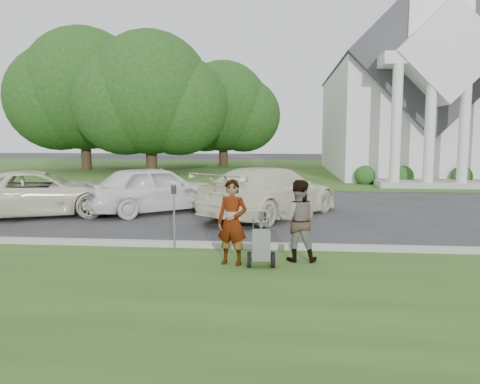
# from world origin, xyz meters

# --- Properties ---
(ground) EXTENTS (120.00, 120.00, 0.00)m
(ground) POSITION_xyz_m (0.00, 0.00, 0.00)
(ground) COLOR #333335
(ground) RESTS_ON ground
(grass_strip) EXTENTS (80.00, 7.00, 0.01)m
(grass_strip) POSITION_xyz_m (0.00, -3.00, 0.01)
(grass_strip) COLOR #31501B
(grass_strip) RESTS_ON ground
(church_lawn) EXTENTS (80.00, 30.00, 0.01)m
(church_lawn) POSITION_xyz_m (0.00, 27.00, 0.01)
(church_lawn) COLOR #31501B
(church_lawn) RESTS_ON ground
(curb) EXTENTS (80.00, 0.18, 0.15)m
(curb) POSITION_xyz_m (0.00, 0.55, 0.07)
(curb) COLOR #9E9E93
(curb) RESTS_ON ground
(church) EXTENTS (9.19, 19.00, 24.10)m
(church) POSITION_xyz_m (9.00, 23.11, 5.94)
(church) COLOR white
(church) RESTS_ON ground
(tree_left) EXTENTS (10.63, 8.40, 9.71)m
(tree_left) POSITION_xyz_m (-8.01, 21.99, 5.11)
(tree_left) COLOR #332316
(tree_left) RESTS_ON ground
(tree_far) EXTENTS (11.64, 9.20, 10.73)m
(tree_far) POSITION_xyz_m (-14.01, 24.99, 5.69)
(tree_far) COLOR #332316
(tree_far) RESTS_ON ground
(tree_back) EXTENTS (9.61, 7.60, 8.89)m
(tree_back) POSITION_xyz_m (-4.01, 29.99, 4.73)
(tree_back) COLOR #332316
(tree_back) RESTS_ON ground
(striping_cart) EXTENTS (0.56, 1.09, 0.99)m
(striping_cart) POSITION_xyz_m (0.74, -0.91, 0.43)
(striping_cart) COLOR black
(striping_cart) RESTS_ON ground
(person_left) EXTENTS (0.70, 0.55, 1.69)m
(person_left) POSITION_xyz_m (0.16, -0.78, 0.85)
(person_left) COLOR #999999
(person_left) RESTS_ON ground
(person_right) EXTENTS (0.82, 0.64, 1.66)m
(person_right) POSITION_xyz_m (1.46, -0.38, 0.83)
(person_right) COLOR #999999
(person_right) RESTS_ON ground
(parking_meter_near) EXTENTS (0.11, 0.10, 1.49)m
(parking_meter_near) POSITION_xyz_m (-1.26, 0.27, 0.94)
(parking_meter_near) COLOR gray
(parking_meter_near) RESTS_ON ground
(car_a) EXTENTS (5.78, 4.34, 1.46)m
(car_a) POSITION_xyz_m (-6.63, 4.40, 0.73)
(car_a) COLOR #EBE6C7
(car_a) RESTS_ON ground
(car_b) EXTENTS (4.83, 4.37, 1.59)m
(car_b) POSITION_xyz_m (-3.10, 5.39, 0.80)
(car_b) COLOR white
(car_b) RESTS_ON ground
(car_c) EXTENTS (4.88, 5.79, 1.59)m
(car_c) POSITION_xyz_m (0.76, 4.97, 0.79)
(car_c) COLOR #EFECCB
(car_c) RESTS_ON ground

